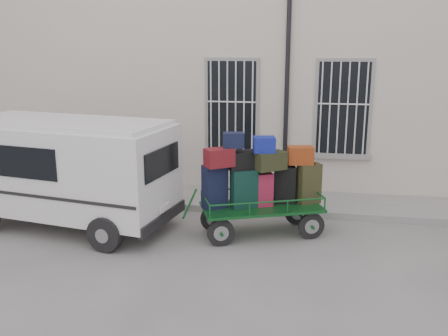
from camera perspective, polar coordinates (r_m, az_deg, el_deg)
ground at (r=10.12m, az=0.46°, el=-7.80°), size 80.00×80.00×0.00m
building at (r=14.86m, az=4.00°, el=11.10°), size 24.00×5.15×6.00m
sidewalk at (r=12.15m, az=2.15°, el=-3.64°), size 24.00×1.70×0.15m
luggage_cart at (r=9.89m, az=4.08°, el=-1.84°), size 2.79×1.85×2.12m
van at (r=10.82m, az=-17.55°, el=0.16°), size 4.73×2.63×2.26m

